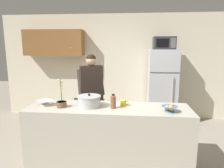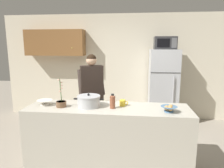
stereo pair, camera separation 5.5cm
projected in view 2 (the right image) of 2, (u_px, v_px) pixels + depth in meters
name	position (u px, v px, depth m)	size (l,w,h in m)	color
ground_plane	(108.00, 163.00, 3.20)	(14.00, 14.00, 0.00)	#9E9384
back_wall_unit	(111.00, 63.00, 5.18)	(6.00, 0.48, 2.60)	beige
kitchen_island	(108.00, 136.00, 3.11)	(2.43, 0.68, 0.92)	#BCB7A8
refrigerator	(163.00, 87.00, 4.73)	(0.64, 0.68, 1.74)	#B7BABF
microwave	(165.00, 43.00, 4.52)	(0.48, 0.37, 0.28)	#2D2D30
person_near_pot	(92.00, 87.00, 3.92)	(0.60, 0.54, 1.67)	#33384C
cooking_pot	(89.00, 101.00, 3.05)	(0.46, 0.35, 0.20)	silver
coffee_mug	(123.00, 103.00, 3.08)	(0.13, 0.09, 0.10)	yellow
bread_bowl	(169.00, 109.00, 2.80)	(0.23, 0.23, 0.10)	#4C7299
empty_bowl	(45.00, 102.00, 3.13)	(0.23, 0.23, 0.08)	white
bottle_near_edge	(113.00, 101.00, 2.96)	(0.08, 0.08, 0.22)	brown
potted_orchid	(61.00, 103.00, 3.03)	(0.15, 0.15, 0.43)	brown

